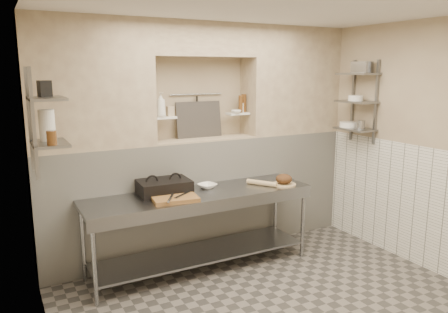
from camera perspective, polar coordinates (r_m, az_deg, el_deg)
wall_left at (r=3.20m, az=-23.11°, el=-4.98°), size 0.10×3.90×2.80m
wall_right at (r=5.38m, az=26.11°, el=1.02°), size 0.10×3.90×2.80m
wall_back at (r=5.63m, az=-3.92°, el=2.55°), size 4.00×0.10×2.80m
backwall_lower at (r=5.56m, az=-2.76°, el=-4.94°), size 4.00×0.40×1.40m
alcove_sill at (r=5.40m, az=-2.83°, el=2.31°), size 1.30×0.40×0.02m
backwall_pillar_left at (r=4.93m, az=-17.16°, el=9.04°), size 1.35×0.40×1.40m
backwall_pillar_right at (r=6.03m, az=8.74°, el=9.70°), size 1.35×0.40×1.40m
backwall_header at (r=5.35m, az=-2.96°, el=15.00°), size 1.30×0.40×0.40m
wainscot_left at (r=3.46m, az=-21.16°, el=-16.11°), size 0.02×3.90×1.40m
wainscot_right at (r=5.48m, az=25.11°, el=-6.24°), size 0.02×3.90×1.40m
alcove_shelf_left at (r=5.18m, az=-7.89°, el=5.06°), size 0.28×0.16×0.02m
alcove_shelf_right at (r=5.60m, az=1.80°, el=5.62°), size 0.28×0.16×0.02m
utensil_rail at (r=5.50m, az=-3.65°, el=8.12°), size 0.70×0.02×0.02m
hanging_steel at (r=5.50m, az=-3.54°, el=6.34°), size 0.02×0.02×0.30m
splash_panel at (r=5.46m, az=-3.30°, el=4.84°), size 0.60×0.08×0.45m
shelf_rail_left_a at (r=4.36m, az=-24.06°, el=4.40°), size 0.03×0.03×0.95m
shelf_rail_left_b at (r=3.97m, az=-23.61°, el=3.85°), size 0.03×0.03×0.95m
wall_shelf_left_lower at (r=4.20m, az=-21.80°, el=1.59°), size 0.30×0.50×0.02m
wall_shelf_left_upper at (r=4.16m, az=-22.20°, el=7.03°), size 0.30×0.50×0.03m
shelf_rail_right_a at (r=6.08m, az=16.47°, el=7.03°), size 0.03×0.03×1.05m
shelf_rail_right_b at (r=5.80m, az=19.25°, el=6.69°), size 0.03×0.03×1.05m
wall_shelf_right_lower at (r=5.88m, az=16.70°, el=3.46°), size 0.30×0.50×0.02m
wall_shelf_right_mid at (r=5.84m, az=16.90°, el=6.86°), size 0.30×0.50×0.02m
wall_shelf_right_upper at (r=5.83m, az=17.09°, el=10.29°), size 0.30×0.50×0.03m
prep_table at (r=4.96m, az=-3.11°, el=-7.64°), size 2.60×0.70×0.90m
panini_press at (r=4.88m, az=-7.85°, el=-3.94°), size 0.58×0.44×0.15m
cutting_board at (r=4.63m, az=-6.44°, el=-5.46°), size 0.51×0.39×0.04m
knife_blade at (r=4.66m, az=-5.43°, el=-4.99°), size 0.26×0.19×0.01m
tongs at (r=4.52m, az=-6.99°, el=-5.41°), size 0.16×0.25×0.02m
mixing_bowl at (r=5.08m, az=-2.19°, el=-3.86°), size 0.25×0.25×0.05m
rolling_pin at (r=5.21m, az=4.96°, el=-3.47°), size 0.26×0.35×0.06m
bread_board at (r=5.26m, az=7.81°, el=-3.62°), size 0.29×0.29×0.02m
bread_loaf at (r=5.24m, az=7.83°, el=-2.92°), size 0.19×0.19×0.12m
bottle_soap at (r=5.11m, az=-8.26°, el=6.70°), size 0.13×0.13×0.28m
jar_alcove at (r=5.20m, az=-7.04°, el=5.90°), size 0.08×0.08×0.12m
bowl_alcove at (r=5.52m, az=1.60°, el=5.88°), size 0.13×0.13×0.04m
condiment_a at (r=5.67m, az=2.58°, el=6.97°), size 0.06×0.06×0.23m
condiment_b at (r=5.59m, az=2.18°, el=6.87°), size 0.05×0.05×0.22m
condiment_c at (r=5.66m, az=2.26°, el=6.41°), size 0.07×0.07×0.12m
jug_left at (r=4.29m, az=-22.11°, el=3.82°), size 0.14×0.14×0.28m
jar_left at (r=4.02m, az=-21.58°, el=2.28°), size 0.08×0.08×0.13m
box_left_upper at (r=4.23m, az=-22.39°, el=8.21°), size 0.12×0.12×0.14m
bowl_right at (r=5.96m, az=15.91°, el=4.04°), size 0.22×0.22×0.07m
canister_right at (r=5.80m, az=17.40°, el=4.00°), size 0.11×0.11×0.11m
bowl_right_mid at (r=5.85m, az=16.81°, el=7.33°), size 0.19×0.19×0.07m
basket_right at (r=5.79m, az=17.58°, el=11.06°), size 0.23×0.25×0.14m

